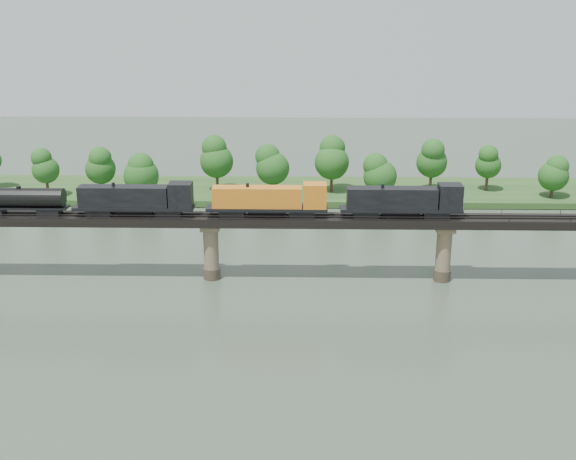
{
  "coord_description": "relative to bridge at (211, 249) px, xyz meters",
  "views": [
    {
      "loc": [
        15.82,
        -86.77,
        47.71
      ],
      "look_at": [
        13.29,
        30.0,
        9.0
      ],
      "focal_mm": 45.0,
      "sensor_mm": 36.0,
      "label": 1
    }
  ],
  "objects": [
    {
      "name": "bridge_superstructure",
      "position": [
        0.0,
        0.0,
        6.33
      ],
      "size": [
        220.0,
        4.9,
        0.75
      ],
      "color": "black",
      "rests_on": "bridge"
    },
    {
      "name": "far_bank",
      "position": [
        0.0,
        55.0,
        -4.66
      ],
      "size": [
        300.0,
        24.0,
        1.6
      ],
      "primitive_type": "cube",
      "color": "#24451B",
      "rests_on": "ground"
    },
    {
      "name": "far_treeline",
      "position": [
        -8.21,
        50.52,
        3.37
      ],
      "size": [
        289.06,
        17.54,
        13.6
      ],
      "color": "#382619",
      "rests_on": "far_bank"
    },
    {
      "name": "freight_train",
      "position": [
        2.37,
        0.0,
        8.77
      ],
      "size": [
        82.91,
        3.23,
        5.71
      ],
      "color": "black",
      "rests_on": "bridge"
    },
    {
      "name": "ground",
      "position": [
        0.0,
        -30.0,
        -5.46
      ],
      "size": [
        400.0,
        400.0,
        0.0
      ],
      "primitive_type": "plane",
      "color": "#324032",
      "rests_on": "ground"
    },
    {
      "name": "bridge",
      "position": [
        0.0,
        0.0,
        0.0
      ],
      "size": [
        236.0,
        30.0,
        11.5
      ],
      "color": "#473A2D",
      "rests_on": "ground"
    }
  ]
}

